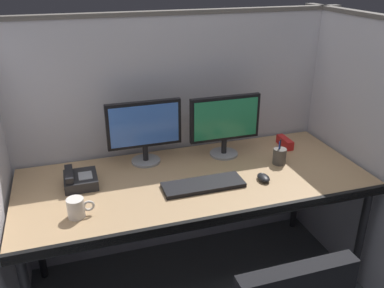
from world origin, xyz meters
name	(u,v)px	position (x,y,z in m)	size (l,w,h in m)	color
cubicle_partition_rear	(173,139)	(0.00, 0.74, 0.79)	(2.21, 0.06, 1.57)	silver
cubicle_partition_right	(360,153)	(0.99, 0.20, 0.79)	(0.06, 1.41, 1.57)	silver
desk	(195,186)	(0.00, 0.29, 0.69)	(1.90, 0.80, 0.74)	tan
monitor_left	(144,128)	(-0.22, 0.57, 0.96)	(0.43, 0.17, 0.37)	gray
monitor_right	(225,122)	(0.26, 0.52, 0.96)	(0.43, 0.17, 0.37)	gray
keyboard_main	(203,185)	(0.01, 0.19, 0.75)	(0.43, 0.15, 0.02)	black
computer_mouse	(263,178)	(0.34, 0.16, 0.76)	(0.06, 0.10, 0.04)	black
desk_phone	(80,180)	(-0.60, 0.40, 0.77)	(0.17, 0.19, 0.09)	black
red_stapler	(285,142)	(0.68, 0.52, 0.77)	(0.04, 0.15, 0.06)	red
coffee_mug	(77,208)	(-0.63, 0.11, 0.79)	(0.13, 0.08, 0.09)	silver
pen_cup	(279,156)	(0.52, 0.31, 0.79)	(0.08, 0.08, 0.15)	#4C4742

